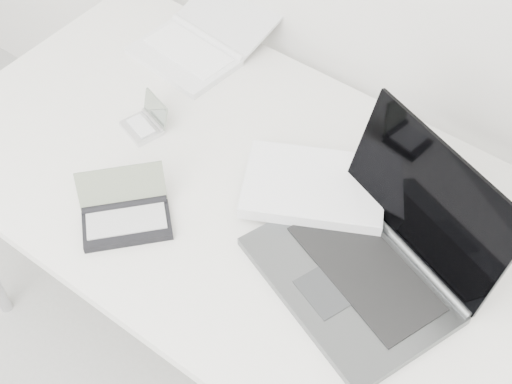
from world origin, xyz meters
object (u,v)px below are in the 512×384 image
Objects in this scene: palmtop_charcoal at (126,215)px; netbook_open_white at (197,45)px; laptop_large at (351,231)px; desk at (278,218)px.

netbook_open_white is at bearing 66.48° from palmtop_charcoal.
laptop_large is 0.46m from palmtop_charcoal.
desk is at bearing -25.42° from netbook_open_white.
laptop_large is (0.17, 0.01, 0.09)m from desk.
netbook_open_white is 1.56× the size of palmtop_charcoal.
palmtop_charcoal is (0.23, -0.50, 0.00)m from netbook_open_white.
desk is at bearing -158.00° from laptop_large.
laptop_large is at bearing -17.51° from netbook_open_white.
desk is 7.14× the size of palmtop_charcoal.
desk is 0.33m from palmtop_charcoal.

